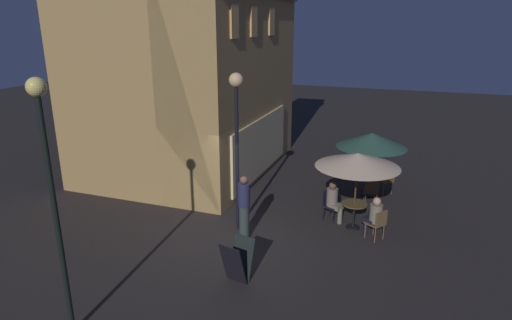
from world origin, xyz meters
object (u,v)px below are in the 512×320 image
at_px(cafe_table_0, 354,210).
at_px(cafe_chair_2, 387,178).
at_px(patio_umbrella_1, 372,140).
at_px(cafe_chair_0, 378,222).
at_px(cafe_table_1, 368,181).
at_px(patron_standing_2, 244,207).
at_px(patio_umbrella_0, 358,160).
at_px(cafe_chair_1, 329,202).
at_px(menu_sandwich_board, 238,261).
at_px(cafe_chair_3, 371,190).
at_px(patron_seated_0, 374,215).
at_px(street_lamp_down_street, 49,169).
at_px(street_lamp_near_corner, 237,116).

xyz_separation_m(cafe_table_0, cafe_chair_2, (3.11, -0.69, -0.01)).
bearing_deg(patio_umbrella_1, cafe_chair_0, -169.31).
distance_m(cafe_table_1, patio_umbrella_1, 1.41).
relative_size(cafe_chair_2, patron_standing_2, 0.49).
relative_size(patio_umbrella_0, cafe_chair_1, 2.54).
xyz_separation_m(menu_sandwich_board, cafe_chair_2, (6.67, -2.78, 0.03)).
xyz_separation_m(patio_umbrella_1, cafe_chair_3, (-0.76, -0.18, -1.42)).
xyz_separation_m(cafe_chair_3, patron_seated_0, (-2.26, -0.29, 0.15)).
distance_m(street_lamp_down_street, cafe_table_1, 10.26).
xyz_separation_m(street_lamp_near_corner, patio_umbrella_1, (3.74, -3.18, -1.30)).
xyz_separation_m(street_lamp_down_street, patron_seated_0, (5.81, -4.95, -2.57)).
bearing_deg(cafe_chair_3, patio_umbrella_1, 0.00).
height_order(patio_umbrella_0, cafe_chair_3, patio_umbrella_0).
relative_size(cafe_chair_0, patron_standing_2, 0.48).
height_order(cafe_chair_1, cafe_chair_2, cafe_chair_1).
xyz_separation_m(street_lamp_near_corner, cafe_table_1, (3.74, -3.18, -2.71)).
xyz_separation_m(patio_umbrella_0, patio_umbrella_1, (2.60, -0.11, -0.08)).
bearing_deg(menu_sandwich_board, cafe_chair_0, -29.41).
height_order(cafe_table_0, patron_seated_0, patron_seated_0).
relative_size(patio_umbrella_1, cafe_chair_1, 2.51).
height_order(cafe_chair_0, patron_standing_2, patron_standing_2).
height_order(street_lamp_near_corner, patron_standing_2, street_lamp_near_corner).
xyz_separation_m(menu_sandwich_board, patron_seated_0, (3.15, -2.66, 0.18)).
height_order(street_lamp_down_street, patio_umbrella_0, street_lamp_down_street).
distance_m(patio_umbrella_0, cafe_chair_1, 1.71).
distance_m(cafe_table_1, patron_standing_2, 5.08).
bearing_deg(patron_seated_0, cafe_chair_0, 180.00).
relative_size(street_lamp_near_corner, cafe_chair_0, 5.08).
bearing_deg(patron_seated_0, patio_umbrella_1, -46.02).
distance_m(menu_sandwich_board, patio_umbrella_0, 4.40).
height_order(patio_umbrella_0, patron_seated_0, patio_umbrella_0).
height_order(patio_umbrella_0, cafe_chair_1, patio_umbrella_0).
bearing_deg(cafe_chair_2, patio_umbrella_1, 0.00).
xyz_separation_m(menu_sandwich_board, cafe_table_0, (3.56, -2.08, 0.04)).
height_order(patio_umbrella_1, cafe_chair_0, patio_umbrella_1).
bearing_deg(street_lamp_near_corner, patio_umbrella_1, -40.41).
relative_size(cafe_table_1, patio_umbrella_1, 0.33).
distance_m(menu_sandwich_board, patron_standing_2, 2.07).
relative_size(street_lamp_down_street, menu_sandwich_board, 4.93).
distance_m(menu_sandwich_board, patron_seated_0, 4.13).
distance_m(cafe_table_1, cafe_chair_2, 0.77).
xyz_separation_m(cafe_chair_2, patron_seated_0, (-3.52, 0.11, 0.15)).
relative_size(cafe_table_0, cafe_chair_0, 0.88).
distance_m(menu_sandwich_board, patio_umbrella_1, 6.70).
relative_size(cafe_table_1, patron_standing_2, 0.43).
relative_size(patio_umbrella_1, cafe_chair_0, 2.64).
xyz_separation_m(street_lamp_down_street, cafe_chair_0, (5.73, -5.06, -2.73)).
bearing_deg(cafe_chair_2, street_lamp_down_street, 20.26).
relative_size(street_lamp_near_corner, cafe_table_1, 5.76).
distance_m(cafe_table_0, cafe_chair_0, 0.85).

